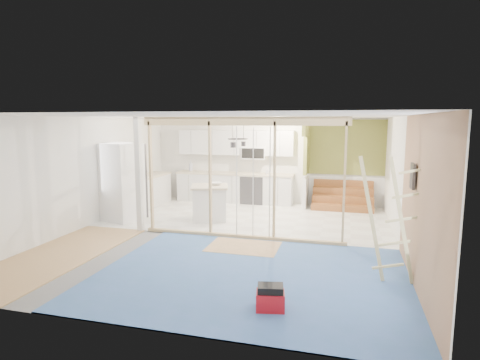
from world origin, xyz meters
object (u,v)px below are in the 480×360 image
(island, at_px, (210,203))
(ladder, at_px, (390,220))
(fridge, at_px, (122,182))
(toolbox, at_px, (270,298))

(island, relative_size, ladder, 0.59)
(fridge, relative_size, ladder, 1.00)
(toolbox, relative_size, ladder, 0.22)
(fridge, distance_m, island, 2.27)
(island, height_order, toolbox, island)
(ladder, bearing_deg, island, 138.40)
(island, xyz_separation_m, ladder, (4.00, -3.10, 0.56))
(fridge, height_order, ladder, ladder)
(fridge, height_order, island, fridge)
(fridge, relative_size, island, 1.70)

